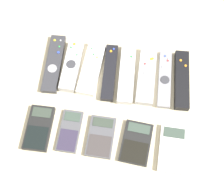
{
  "coord_description": "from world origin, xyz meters",
  "views": [
    {
      "loc": [
        0.06,
        -0.36,
        0.93
      ],
      "look_at": [
        0.0,
        0.04,
        0.01
      ],
      "focal_mm": 50.0,
      "sensor_mm": 36.0,
      "label": 1
    }
  ],
  "objects_px": {
    "remote_1": "(72,66)",
    "remote_5": "(146,75)",
    "remote_0": "(54,63)",
    "remote_4": "(127,74)",
    "remote_2": "(91,68)",
    "calculator_2": "(101,137)",
    "calculator_3": "(136,143)",
    "calculator_0": "(39,128)",
    "calculator_1": "(70,131)",
    "remote_7": "(182,80)",
    "remote_3": "(110,72)",
    "remote_6": "(165,79)",
    "calculator_4": "(173,149)"
  },
  "relations": [
    {
      "from": "remote_0",
      "to": "remote_4",
      "type": "distance_m",
      "value": 0.25
    },
    {
      "from": "calculator_4",
      "to": "calculator_1",
      "type": "bearing_deg",
      "value": 178.52
    },
    {
      "from": "remote_1",
      "to": "remote_0",
      "type": "bearing_deg",
      "value": 177.18
    },
    {
      "from": "calculator_0",
      "to": "calculator_4",
      "type": "distance_m",
      "value": 0.41
    },
    {
      "from": "remote_0",
      "to": "calculator_4",
      "type": "xyz_separation_m",
      "value": [
        0.42,
        -0.23,
        -0.0
      ]
    },
    {
      "from": "remote_0",
      "to": "remote_4",
      "type": "bearing_deg",
      "value": -4.51
    },
    {
      "from": "remote_6",
      "to": "remote_7",
      "type": "height_order",
      "value": "remote_7"
    },
    {
      "from": "remote_6",
      "to": "calculator_1",
      "type": "height_order",
      "value": "remote_6"
    },
    {
      "from": "remote_2",
      "to": "calculator_1",
      "type": "xyz_separation_m",
      "value": [
        -0.03,
        -0.22,
        -0.0
      ]
    },
    {
      "from": "remote_7",
      "to": "calculator_3",
      "type": "xyz_separation_m",
      "value": [
        -0.12,
        -0.23,
        -0.01
      ]
    },
    {
      "from": "calculator_1",
      "to": "calculator_4",
      "type": "relative_size",
      "value": 0.93
    },
    {
      "from": "remote_7",
      "to": "calculator_3",
      "type": "distance_m",
      "value": 0.26
    },
    {
      "from": "remote_5",
      "to": "calculator_3",
      "type": "distance_m",
      "value": 0.23
    },
    {
      "from": "remote_4",
      "to": "remote_7",
      "type": "xyz_separation_m",
      "value": [
        0.18,
        0.0,
        -0.0
      ]
    },
    {
      "from": "calculator_0",
      "to": "calculator_3",
      "type": "xyz_separation_m",
      "value": [
        0.3,
        -0.0,
        -0.0
      ]
    },
    {
      "from": "remote_1",
      "to": "calculator_4",
      "type": "height_order",
      "value": "remote_1"
    },
    {
      "from": "remote_5",
      "to": "remote_1",
      "type": "bearing_deg",
      "value": 179.12
    },
    {
      "from": "remote_4",
      "to": "remote_5",
      "type": "bearing_deg",
      "value": -0.58
    },
    {
      "from": "remote_5",
      "to": "calculator_1",
      "type": "distance_m",
      "value": 0.31
    },
    {
      "from": "remote_6",
      "to": "calculator_0",
      "type": "xyz_separation_m",
      "value": [
        -0.37,
        -0.23,
        0.0
      ]
    },
    {
      "from": "remote_4",
      "to": "remote_5",
      "type": "distance_m",
      "value": 0.07
    },
    {
      "from": "remote_4",
      "to": "remote_6",
      "type": "xyz_separation_m",
      "value": [
        0.13,
        0.0,
        -0.0
      ]
    },
    {
      "from": "remote_6",
      "to": "calculator_1",
      "type": "distance_m",
      "value": 0.35
    },
    {
      "from": "remote_4",
      "to": "remote_2",
      "type": "bearing_deg",
      "value": 175.45
    },
    {
      "from": "remote_4",
      "to": "calculator_3",
      "type": "bearing_deg",
      "value": -78.75
    },
    {
      "from": "calculator_0",
      "to": "calculator_3",
      "type": "relative_size",
      "value": 1.06
    },
    {
      "from": "remote_3",
      "to": "calculator_4",
      "type": "xyz_separation_m",
      "value": [
        0.23,
        -0.23,
        -0.0
      ]
    },
    {
      "from": "remote_3",
      "to": "calculator_2",
      "type": "bearing_deg",
      "value": -91.39
    },
    {
      "from": "remote_3",
      "to": "remote_7",
      "type": "bearing_deg",
      "value": -1.77
    },
    {
      "from": "remote_3",
      "to": "calculator_0",
      "type": "xyz_separation_m",
      "value": [
        -0.19,
        -0.22,
        -0.0
      ]
    },
    {
      "from": "remote_0",
      "to": "remote_3",
      "type": "xyz_separation_m",
      "value": [
        0.19,
        -0.01,
        0.0
      ]
    },
    {
      "from": "remote_6",
      "to": "calculator_3",
      "type": "bearing_deg",
      "value": -108.74
    },
    {
      "from": "calculator_2",
      "to": "remote_1",
      "type": "bearing_deg",
      "value": 120.87
    },
    {
      "from": "remote_0",
      "to": "calculator_3",
      "type": "bearing_deg",
      "value": -40.51
    },
    {
      "from": "calculator_0",
      "to": "calculator_1",
      "type": "bearing_deg",
      "value": 1.72
    },
    {
      "from": "remote_1",
      "to": "remote_5",
      "type": "relative_size",
      "value": 0.9
    },
    {
      "from": "remote_1",
      "to": "calculator_4",
      "type": "bearing_deg",
      "value": -33.53
    },
    {
      "from": "remote_1",
      "to": "calculator_1",
      "type": "height_order",
      "value": "remote_1"
    },
    {
      "from": "remote_2",
      "to": "calculator_0",
      "type": "relative_size",
      "value": 1.36
    },
    {
      "from": "remote_0",
      "to": "calculator_4",
      "type": "distance_m",
      "value": 0.48
    },
    {
      "from": "remote_2",
      "to": "remote_6",
      "type": "bearing_deg",
      "value": 2.81
    },
    {
      "from": "remote_0",
      "to": "remote_6",
      "type": "xyz_separation_m",
      "value": [
        0.37,
        -0.0,
        -0.0
      ]
    },
    {
      "from": "remote_2",
      "to": "calculator_2",
      "type": "xyz_separation_m",
      "value": [
        0.07,
        -0.23,
        -0.0
      ]
    },
    {
      "from": "remote_4",
      "to": "remote_7",
      "type": "distance_m",
      "value": 0.18
    },
    {
      "from": "calculator_3",
      "to": "remote_7",
      "type": "bearing_deg",
      "value": 65.78
    },
    {
      "from": "remote_7",
      "to": "calculator_3",
      "type": "bearing_deg",
      "value": -121.43
    },
    {
      "from": "calculator_0",
      "to": "calculator_3",
      "type": "height_order",
      "value": "calculator_0"
    },
    {
      "from": "remote_1",
      "to": "remote_4",
      "type": "height_order",
      "value": "remote_1"
    },
    {
      "from": "remote_1",
      "to": "remote_3",
      "type": "bearing_deg",
      "value": -1.87
    },
    {
      "from": "remote_0",
      "to": "calculator_0",
      "type": "distance_m",
      "value": 0.23
    }
  ]
}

